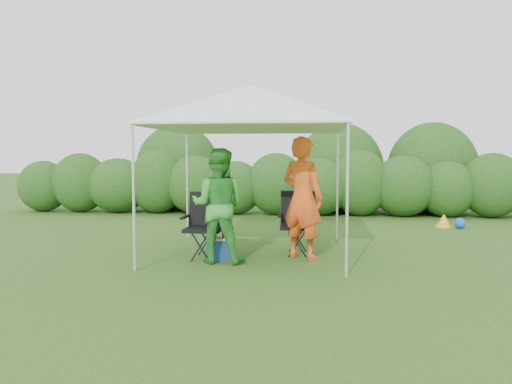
# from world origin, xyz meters

# --- Properties ---
(ground) EXTENTS (70.00, 70.00, 0.00)m
(ground) POSITION_xyz_m (0.00, 0.00, 0.00)
(ground) COLOR #365D1D
(hedge) EXTENTS (15.41, 1.53, 1.80)m
(hedge) POSITION_xyz_m (0.11, 6.00, 0.82)
(hedge) COLOR #27541A
(hedge) RESTS_ON ground
(canopy) EXTENTS (3.10, 3.10, 2.83)m
(canopy) POSITION_xyz_m (0.00, 0.50, 2.46)
(canopy) COLOR silver
(canopy) RESTS_ON ground
(chair_right) EXTENTS (0.67, 0.60, 1.05)m
(chair_right) POSITION_xyz_m (0.78, 0.58, 0.59)
(chair_right) COLOR black
(chair_right) RESTS_ON ground
(chair_left) EXTENTS (0.66, 0.60, 1.06)m
(chair_left) POSITION_xyz_m (-0.71, 0.08, 0.60)
(chair_left) COLOR black
(chair_left) RESTS_ON ground
(man) EXTENTS (0.86, 0.77, 1.96)m
(man) POSITION_xyz_m (0.87, 0.19, 0.98)
(man) COLOR #FF581C
(man) RESTS_ON ground
(woman) EXTENTS (0.90, 0.73, 1.77)m
(woman) POSITION_xyz_m (-0.42, -0.27, 0.89)
(woman) COLOR green
(woman) RESTS_ON ground
(cooler) EXTENTS (0.51, 0.45, 0.35)m
(cooler) POSITION_xyz_m (-0.42, -0.09, 0.18)
(cooler) COLOR navy
(cooler) RESTS_ON ground
(bottle) EXTENTS (0.07, 0.07, 0.25)m
(bottle) POSITION_xyz_m (-0.36, -0.13, 0.48)
(bottle) COLOR #592D0C
(bottle) RESTS_ON cooler
(lawn_toy) EXTENTS (0.61, 0.51, 0.31)m
(lawn_toy) POSITION_xyz_m (4.11, 4.00, 0.14)
(lawn_toy) COLOR #F9AB1A
(lawn_toy) RESTS_ON ground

